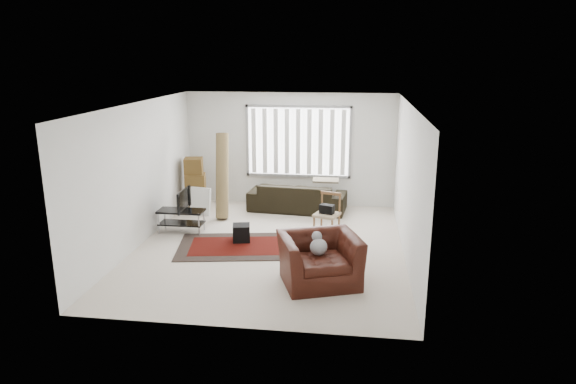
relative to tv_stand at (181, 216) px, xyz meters
name	(u,v)px	position (x,y,z in m)	size (l,w,h in m)	color
room	(275,152)	(1.98, -0.12, 1.42)	(6.00, 6.02, 2.71)	beige
persian_rug	(236,246)	(1.30, -0.69, -0.33)	(2.40, 1.80, 0.02)	black
tv_stand	(181,216)	(0.00, 0.00, 0.00)	(0.94, 0.42, 0.47)	black
tv	(180,200)	(0.00, 0.00, 0.35)	(0.76, 0.10, 0.44)	black
subwoofer	(241,233)	(1.35, -0.40, -0.16)	(0.33, 0.33, 0.33)	black
moving_boxes	(195,186)	(-0.20, 1.58, 0.23)	(0.58, 0.55, 1.23)	brown
white_flatpack	(200,201)	(0.03, 1.22, -0.03)	(0.49, 0.07, 0.63)	silver
rolled_rug	(222,176)	(0.59, 1.13, 0.61)	(0.28, 0.28, 1.88)	brown
sofa	(297,193)	(2.19, 1.82, 0.09)	(2.25, 0.97, 0.86)	black
side_chair	(327,212)	(2.98, 0.24, 0.13)	(0.58, 0.58, 0.86)	#947E61
armchair	(319,256)	(2.99, -2.06, 0.11)	(1.51, 1.41, 0.90)	#38130B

